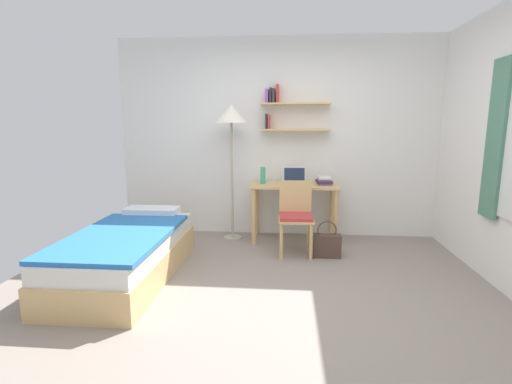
{
  "coord_description": "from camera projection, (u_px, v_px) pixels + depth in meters",
  "views": [
    {
      "loc": [
        0.06,
        -3.03,
        1.5
      ],
      "look_at": [
        -0.24,
        0.51,
        0.85
      ],
      "focal_mm": 26.34,
      "sensor_mm": 36.0,
      "label": 1
    }
  ],
  "objects": [
    {
      "name": "laptop",
      "position": [
        294.0,
        180.0,
        4.76
      ],
      "size": [
        0.29,
        0.23,
        0.22
      ],
      "color": "#B7BABF",
      "rests_on": "desk"
    },
    {
      "name": "standing_lamp",
      "position": [
        231.0,
        121.0,
        4.68
      ],
      "size": [
        0.42,
        0.42,
        1.73
      ],
      "color": "#B2A893",
      "rests_on": "ground_plane"
    },
    {
      "name": "bed",
      "position": [
        127.0,
        254.0,
        3.69
      ],
      "size": [
        0.88,
        1.87,
        0.54
      ],
      "color": "tan",
      "rests_on": "ground_plane"
    },
    {
      "name": "ground_plane",
      "position": [
        279.0,
        300.0,
        3.24
      ],
      "size": [
        5.28,
        5.28,
        0.0
      ],
      "primitive_type": "plane",
      "color": "gray"
    },
    {
      "name": "desk",
      "position": [
        294.0,
        195.0,
        4.79
      ],
      "size": [
        1.1,
        0.52,
        0.74
      ],
      "color": "tan",
      "rests_on": "ground_plane"
    },
    {
      "name": "book_stack",
      "position": [
        324.0,
        181.0,
        4.72
      ],
      "size": [
        0.21,
        0.24,
        0.1
      ],
      "color": "purple",
      "rests_on": "desk"
    },
    {
      "name": "water_bottle",
      "position": [
        263.0,
        175.0,
        4.77
      ],
      "size": [
        0.06,
        0.06,
        0.22
      ],
      "primitive_type": "cylinder",
      "color": "#42A87F",
      "rests_on": "desk"
    },
    {
      "name": "handbag",
      "position": [
        326.0,
        245.0,
        4.26
      ],
      "size": [
        0.32,
        0.13,
        0.42
      ],
      "color": "#4C382D",
      "rests_on": "ground_plane"
    },
    {
      "name": "desk_chair",
      "position": [
        296.0,
        214.0,
        4.34
      ],
      "size": [
        0.41,
        0.42,
        0.84
      ],
      "color": "tan",
      "rests_on": "ground_plane"
    },
    {
      "name": "wall_back",
      "position": [
        284.0,
        138.0,
        4.99
      ],
      "size": [
        4.4,
        0.27,
        2.6
      ],
      "color": "white",
      "rests_on": "ground_plane"
    }
  ]
}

